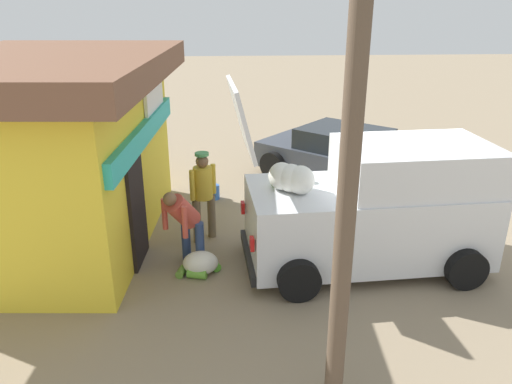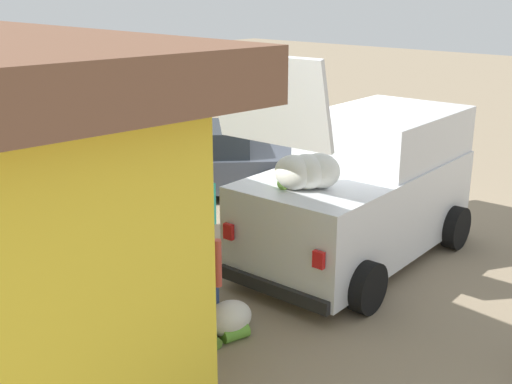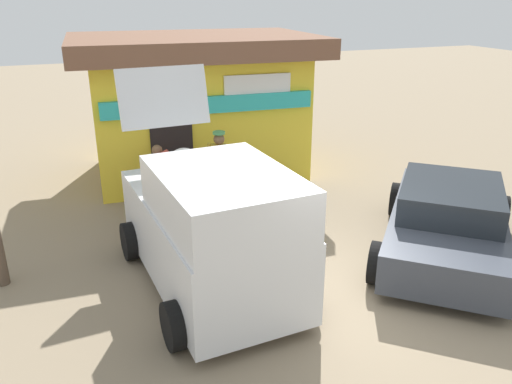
{
  "view_description": "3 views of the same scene",
  "coord_description": "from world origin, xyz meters",
  "px_view_note": "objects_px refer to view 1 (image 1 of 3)",
  "views": [
    {
      "loc": [
        -8.93,
        3.37,
        4.21
      ],
      "look_at": [
        -0.12,
        2.85,
        0.73
      ],
      "focal_mm": 34.85,
      "sensor_mm": 36.0,
      "label": 1
    },
    {
      "loc": [
        -6.42,
        8.27,
        3.71
      ],
      "look_at": [
        -0.36,
        1.86,
        0.9
      ],
      "focal_mm": 44.45,
      "sensor_mm": 36.0,
      "label": 2
    },
    {
      "loc": [
        -3.5,
        -5.65,
        4.26
      ],
      "look_at": [
        -0.46,
        2.16,
        0.98
      ],
      "focal_mm": 35.95,
      "sensor_mm": 36.0,
      "label": 3
    }
  ],
  "objects_px": {
    "customer_bending": "(184,220)",
    "storefront_bar": "(56,147)",
    "vendor_standing": "(203,191)",
    "unloaded_banana_pile": "(201,264)",
    "delivery_van": "(375,207)",
    "paint_bucket": "(213,192)",
    "parked_sedan": "(343,156)"
  },
  "relations": [
    {
      "from": "storefront_bar",
      "to": "customer_bending",
      "type": "height_order",
      "value": "storefront_bar"
    },
    {
      "from": "customer_bending",
      "to": "paint_bucket",
      "type": "bearing_deg",
      "value": -7.51
    },
    {
      "from": "parked_sedan",
      "to": "paint_bucket",
      "type": "bearing_deg",
      "value": 108.65
    },
    {
      "from": "storefront_bar",
      "to": "paint_bucket",
      "type": "height_order",
      "value": "storefront_bar"
    },
    {
      "from": "parked_sedan",
      "to": "vendor_standing",
      "type": "xyz_separation_m",
      "value": [
        -3.04,
        3.25,
        0.35
      ]
    },
    {
      "from": "vendor_standing",
      "to": "paint_bucket",
      "type": "xyz_separation_m",
      "value": [
        1.98,
        -0.12,
        -0.8
      ]
    },
    {
      "from": "parked_sedan",
      "to": "customer_bending",
      "type": "xyz_separation_m",
      "value": [
        -4.01,
        3.52,
        0.23
      ]
    },
    {
      "from": "delivery_van",
      "to": "vendor_standing",
      "type": "distance_m",
      "value": 3.01
    },
    {
      "from": "delivery_van",
      "to": "paint_bucket",
      "type": "bearing_deg",
      "value": 41.89
    },
    {
      "from": "storefront_bar",
      "to": "unloaded_banana_pile",
      "type": "bearing_deg",
      "value": -119.83
    },
    {
      "from": "unloaded_banana_pile",
      "to": "vendor_standing",
      "type": "bearing_deg",
      "value": -1.07
    },
    {
      "from": "customer_bending",
      "to": "unloaded_banana_pile",
      "type": "height_order",
      "value": "customer_bending"
    },
    {
      "from": "storefront_bar",
      "to": "unloaded_banana_pile",
      "type": "distance_m",
      "value": 3.32
    },
    {
      "from": "vendor_standing",
      "to": "customer_bending",
      "type": "xyz_separation_m",
      "value": [
        -0.97,
        0.27,
        -0.12
      ]
    },
    {
      "from": "storefront_bar",
      "to": "customer_bending",
      "type": "bearing_deg",
      "value": -117.76
    },
    {
      "from": "parked_sedan",
      "to": "paint_bucket",
      "type": "distance_m",
      "value": 3.34
    },
    {
      "from": "vendor_standing",
      "to": "unloaded_banana_pile",
      "type": "bearing_deg",
      "value": 178.93
    },
    {
      "from": "paint_bucket",
      "to": "delivery_van",
      "type": "bearing_deg",
      "value": -138.11
    },
    {
      "from": "storefront_bar",
      "to": "vendor_standing",
      "type": "relative_size",
      "value": 3.5
    },
    {
      "from": "customer_bending",
      "to": "storefront_bar",
      "type": "bearing_deg",
      "value": 62.24
    },
    {
      "from": "storefront_bar",
      "to": "paint_bucket",
      "type": "xyz_separation_m",
      "value": [
        1.76,
        -2.67,
        -1.59
      ]
    },
    {
      "from": "unloaded_banana_pile",
      "to": "customer_bending",
      "type": "bearing_deg",
      "value": 44.92
    },
    {
      "from": "delivery_van",
      "to": "paint_bucket",
      "type": "height_order",
      "value": "delivery_van"
    },
    {
      "from": "vendor_standing",
      "to": "unloaded_banana_pile",
      "type": "height_order",
      "value": "vendor_standing"
    },
    {
      "from": "vendor_standing",
      "to": "unloaded_banana_pile",
      "type": "xyz_separation_m",
      "value": [
        -1.22,
        0.02,
        -0.8
      ]
    },
    {
      "from": "unloaded_banana_pile",
      "to": "paint_bucket",
      "type": "relative_size",
      "value": 2.32
    },
    {
      "from": "storefront_bar",
      "to": "paint_bucket",
      "type": "relative_size",
      "value": 18.45
    },
    {
      "from": "unloaded_banana_pile",
      "to": "paint_bucket",
      "type": "height_order",
      "value": "unloaded_banana_pile"
    },
    {
      "from": "delivery_van",
      "to": "vendor_standing",
      "type": "height_order",
      "value": "delivery_van"
    },
    {
      "from": "storefront_bar",
      "to": "unloaded_banana_pile",
      "type": "relative_size",
      "value": 7.97
    },
    {
      "from": "delivery_van",
      "to": "customer_bending",
      "type": "distance_m",
      "value": 3.1
    },
    {
      "from": "delivery_van",
      "to": "parked_sedan",
      "type": "relative_size",
      "value": 0.99
    }
  ]
}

